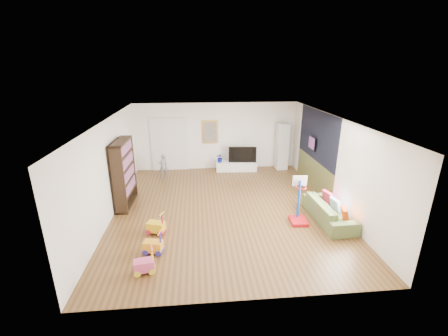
{
  "coord_description": "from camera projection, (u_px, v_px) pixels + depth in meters",
  "views": [
    {
      "loc": [
        -0.79,
        -8.1,
        4.12
      ],
      "look_at": [
        0.0,
        0.4,
        1.15
      ],
      "focal_mm": 24.0,
      "sensor_mm": 36.0,
      "label": 1
    }
  ],
  "objects": [
    {
      "name": "sofa",
      "position": [
        329.0,
        211.0,
        8.25
      ],
      "size": [
        0.84,
        1.99,
        0.57
      ],
      "primitive_type": "imported",
      "rotation": [
        0.0,
        0.0,
        1.61
      ],
      "color": "#576836",
      "rests_on": "ground"
    },
    {
      "name": "wall_front",
      "position": [
        247.0,
        237.0,
        5.07
      ],
      "size": [
        6.5,
        0.0,
        2.7
      ],
      "primitive_type": "cube",
      "color": "silver",
      "rests_on": "ground"
    },
    {
      "name": "pillow_left",
      "position": [
        345.0,
        215.0,
        7.7
      ],
      "size": [
        0.19,
        0.39,
        0.38
      ],
      "primitive_type": "cube",
      "rotation": [
        0.0,
        0.0,
        -0.24
      ],
      "color": "#BE3A05",
      "rests_on": "sofa"
    },
    {
      "name": "child",
      "position": [
        163.0,
        166.0,
        11.38
      ],
      "size": [
        0.4,
        0.37,
        0.92
      ],
      "primitive_type": "imported",
      "rotation": [
        0.0,
        0.0,
        3.71
      ],
      "color": "gray",
      "rests_on": "ground"
    },
    {
      "name": "wall_right",
      "position": [
        334.0,
        163.0,
        8.88
      ],
      "size": [
        0.0,
        7.5,
        2.7
      ],
      "primitive_type": "cube",
      "color": "silver",
      "rests_on": "ground"
    },
    {
      "name": "wall_left",
      "position": [
        109.0,
        169.0,
        8.31
      ],
      "size": [
        0.0,
        7.5,
        2.7
      ],
      "primitive_type": "cube",
      "color": "white",
      "rests_on": "ground"
    },
    {
      "name": "olive_wainscot",
      "position": [
        313.0,
        173.0,
        10.48
      ],
      "size": [
        0.01,
        3.2,
        1.0
      ],
      "primitive_type": "cube",
      "color": "brown",
      "rests_on": "wall_right"
    },
    {
      "name": "tv",
      "position": [
        242.0,
        154.0,
        12.06
      ],
      "size": [
        1.12,
        0.26,
        0.64
      ],
      "primitive_type": "imported",
      "rotation": [
        0.0,
        0.0,
        -0.11
      ],
      "color": "black",
      "rests_on": "media_console"
    },
    {
      "name": "pillow_right",
      "position": [
        328.0,
        197.0,
        8.73
      ],
      "size": [
        0.18,
        0.38,
        0.36
      ],
      "primitive_type": "cube",
      "rotation": [
        0.0,
        0.0,
        0.25
      ],
      "color": "#A9213E",
      "rests_on": "sofa"
    },
    {
      "name": "ride_on_pink",
      "position": [
        144.0,
        261.0,
        6.16
      ],
      "size": [
        0.45,
        0.32,
        0.55
      ],
      "primitive_type": "cube",
      "rotation": [
        0.0,
        0.0,
        0.17
      ],
      "color": "#E6508C",
      "rests_on": "ground"
    },
    {
      "name": "basketball_hoop",
      "position": [
        300.0,
        201.0,
        8.01
      ],
      "size": [
        0.48,
        0.57,
        1.31
      ],
      "primitive_type": "cube",
      "rotation": [
        0.0,
        0.0,
        -0.06
      ],
      "color": "red",
      "rests_on": "ground"
    },
    {
      "name": "vase_plant",
      "position": [
        220.0,
        158.0,
        12.02
      ],
      "size": [
        0.35,
        0.31,
        0.36
      ],
      "primitive_type": "imported",
      "rotation": [
        0.0,
        0.0,
        -0.09
      ],
      "color": "#061290",
      "rests_on": "media_console"
    },
    {
      "name": "pillow_center",
      "position": [
        335.0,
        205.0,
        8.25
      ],
      "size": [
        0.15,
        0.38,
        0.37
      ],
      "primitive_type": "cube",
      "rotation": [
        0.0,
        0.0,
        0.16
      ],
      "color": "silver",
      "rests_on": "sofa"
    },
    {
      "name": "doorway",
      "position": [
        169.0,
        145.0,
        12.02
      ],
      "size": [
        1.45,
        0.06,
        2.1
      ],
      "primitive_type": "cube",
      "color": "white",
      "rests_on": "ground"
    },
    {
      "name": "floor",
      "position": [
        225.0,
        208.0,
        9.04
      ],
      "size": [
        6.5,
        7.5,
        0.0
      ],
      "primitive_type": "cube",
      "color": "brown",
      "rests_on": "ground"
    },
    {
      "name": "ceiling",
      "position": [
        225.0,
        119.0,
        8.16
      ],
      "size": [
        6.5,
        7.5,
        0.0
      ],
      "primitive_type": "cube",
      "color": "white",
      "rests_on": "ground"
    },
    {
      "name": "artwork_right",
      "position": [
        312.0,
        143.0,
        10.32
      ],
      "size": [
        0.04,
        0.56,
        0.46
      ],
      "primitive_type": "cube",
      "color": "#7F3F8C",
      "rests_on": "wall_right"
    },
    {
      "name": "ride_on_yellow",
      "position": [
        156.0,
        223.0,
        7.61
      ],
      "size": [
        0.5,
        0.4,
        0.59
      ],
      "primitive_type": "cube",
      "rotation": [
        0.0,
        0.0,
        -0.31
      ],
      "color": "yellow",
      "rests_on": "ground"
    },
    {
      "name": "navy_accent",
      "position": [
        317.0,
        136.0,
        10.04
      ],
      "size": [
        0.01,
        3.2,
        1.7
      ],
      "primitive_type": "cube",
      "color": "black",
      "rests_on": "wall_right"
    },
    {
      "name": "media_console",
      "position": [
        236.0,
        166.0,
        12.17
      ],
      "size": [
        1.65,
        0.5,
        0.38
      ],
      "primitive_type": "cube",
      "rotation": [
        0.0,
        0.0,
        -0.06
      ],
      "color": "white",
      "rests_on": "ground"
    },
    {
      "name": "bookshelf",
      "position": [
        124.0,
        174.0,
        8.96
      ],
      "size": [
        0.4,
        1.4,
        2.03
      ],
      "primitive_type": "cube",
      "rotation": [
        0.0,
        0.0,
        -0.03
      ],
      "color": "black",
      "rests_on": "ground"
    },
    {
      "name": "tall_cabinet",
      "position": [
        282.0,
        146.0,
        12.17
      ],
      "size": [
        0.46,
        0.46,
        1.91
      ],
      "primitive_type": "cube",
      "rotation": [
        0.0,
        0.0,
        0.04
      ],
      "color": "silver",
      "rests_on": "ground"
    },
    {
      "name": "ride_on_orange",
      "position": [
        153.0,
        242.0,
        6.81
      ],
      "size": [
        0.47,
        0.34,
        0.56
      ],
      "primitive_type": "cube",
      "rotation": [
        0.0,
        0.0,
        -0.21
      ],
      "color": "#FCA01F",
      "rests_on": "ground"
    },
    {
      "name": "painting_back",
      "position": [
        210.0,
        132.0,
        12.0
      ],
      "size": [
        0.62,
        0.06,
        0.92
      ],
      "primitive_type": "cube",
      "color": "gold",
      "rests_on": "wall_back"
    },
    {
      "name": "wall_back",
      "position": [
        216.0,
        136.0,
        12.13
      ],
      "size": [
        6.5,
        0.0,
        2.7
      ],
      "primitive_type": "cube",
      "color": "white",
      "rests_on": "ground"
    }
  ]
}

